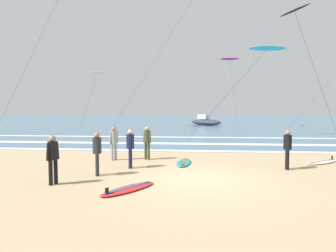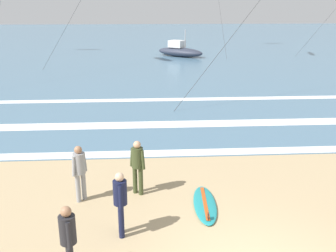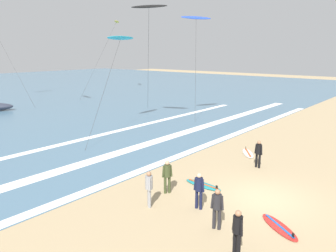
{
  "view_description": "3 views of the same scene",
  "coord_description": "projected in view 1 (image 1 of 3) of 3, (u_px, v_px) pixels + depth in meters",
  "views": [
    {
      "loc": [
        -0.09,
        -10.05,
        2.46
      ],
      "look_at": [
        -1.62,
        6.9,
        1.44
      ],
      "focal_mm": 31.2,
      "sensor_mm": 36.0,
      "label": 1
    },
    {
      "loc": [
        -2.13,
        -6.2,
        5.22
      ],
      "look_at": [
        -1.52,
        3.37,
        2.14
      ],
      "focal_mm": 41.19,
      "sensor_mm": 36.0,
      "label": 2
    },
    {
      "loc": [
        -13.47,
        -5.53,
        6.55
      ],
      "look_at": [
        1.46,
        6.9,
        2.13
      ],
      "focal_mm": 35.27,
      "sensor_mm": 36.0,
      "label": 3
    }
  ],
  "objects": [
    {
      "name": "ground_plane",
      "position": [
        197.0,
        179.0,
        10.13
      ],
      "size": [
        160.0,
        160.0,
        0.0
      ],
      "primitive_type": "plane",
      "color": "tan"
    },
    {
      "name": "ocean_surface",
      "position": [
        195.0,
        120.0,
        61.22
      ],
      "size": [
        140.0,
        90.0,
        0.01
      ],
      "primitive_type": "cube",
      "color": "slate",
      "rests_on": "ground"
    },
    {
      "name": "wave_foam_shoreline",
      "position": [
        201.0,
        151.0,
        16.86
      ],
      "size": [
        50.75,
        0.64,
        0.01
      ],
      "primitive_type": "cube",
      "color": "white",
      "rests_on": "ocean_surface"
    },
    {
      "name": "wave_foam_mid_break",
      "position": [
        220.0,
        144.0,
        20.17
      ],
      "size": [
        52.21,
        0.99,
        0.01
      ],
      "primitive_type": "cube",
      "color": "white",
      "rests_on": "ocean_surface"
    },
    {
      "name": "wave_foam_outer_break",
      "position": [
        205.0,
        137.0,
        24.86
      ],
      "size": [
        42.84,
        0.68,
        0.01
      ],
      "primitive_type": "cube",
      "color": "white",
      "rests_on": "ocean_surface"
    },
    {
      "name": "surfer_left_far",
      "position": [
        53.0,
        155.0,
        9.4
      ],
      "size": [
        0.32,
        0.5,
        1.6
      ],
      "color": "black",
      "rests_on": "ground"
    },
    {
      "name": "surfer_mid_group",
      "position": [
        97.0,
        150.0,
        10.68
      ],
      "size": [
        0.32,
        0.51,
        1.6
      ],
      "color": "#232328",
      "rests_on": "ground"
    },
    {
      "name": "surfer_right_near",
      "position": [
        130.0,
        145.0,
        12.03
      ],
      "size": [
        0.32,
        0.51,
        1.6
      ],
      "color": "#141938",
      "rests_on": "ground"
    },
    {
      "name": "surfer_foreground_main",
      "position": [
        114.0,
        140.0,
        13.88
      ],
      "size": [
        0.4,
        0.45,
        1.6
      ],
      "color": "gray",
      "rests_on": "ground"
    },
    {
      "name": "surfer_background_far",
      "position": [
        147.0,
        140.0,
        14.03
      ],
      "size": [
        0.47,
        0.36,
        1.6
      ],
      "color": "#384223",
      "rests_on": "ground"
    },
    {
      "name": "surfer_left_near",
      "position": [
        287.0,
        146.0,
        11.74
      ],
      "size": [
        0.32,
        0.52,
        1.6
      ],
      "color": "black",
      "rests_on": "ground"
    },
    {
      "name": "surfboard_right_spare",
      "position": [
        322.0,
        162.0,
        13.22
      ],
      "size": [
        2.04,
        1.74,
        0.25
      ],
      "color": "silver",
      "rests_on": "ground"
    },
    {
      "name": "surfboard_left_pile",
      "position": [
        184.0,
        162.0,
        13.11
      ],
      "size": [
        0.72,
        2.13,
        0.25
      ],
      "color": "teal",
      "rests_on": "ground"
    },
    {
      "name": "surfboard_foreground_flat",
      "position": [
        128.0,
        189.0,
        8.8
      ],
      "size": [
        1.68,
        2.07,
        0.25
      ],
      "color": "red",
      "rests_on": "ground"
    },
    {
      "name": "kite_white_high_left",
      "position": [
        97.0,
        73.0,
        47.16
      ],
      "size": [
        3.21,
        9.59,
        8.5
      ],
      "color": "white",
      "rests_on": "ground"
    },
    {
      "name": "kite_magenta_far_left",
      "position": [
        230.0,
        59.0,
        49.64
      ],
      "size": [
        3.23,
        10.43,
        11.15
      ],
      "color": "#CC2384",
      "rests_on": "ground"
    },
    {
      "name": "kite_cyan_far_right",
      "position": [
        267.0,
        49.0,
        25.01
      ],
      "size": [
        8.43,
        4.11,
        7.85
      ],
      "color": "#23A8C6",
      "rests_on": "ground"
    },
    {
      "name": "kite_black_distant_low",
      "position": [
        295.0,
        11.0,
        22.93
      ],
      "size": [
        7.48,
        8.06,
        10.38
      ],
      "color": "black",
      "rests_on": "ground"
    },
    {
      "name": "offshore_boat",
      "position": [
        206.0,
        122.0,
        42.94
      ],
      "size": [
        5.11,
        4.6,
        2.7
      ],
      "color": "#2D3342",
      "rests_on": "ground"
    }
  ]
}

